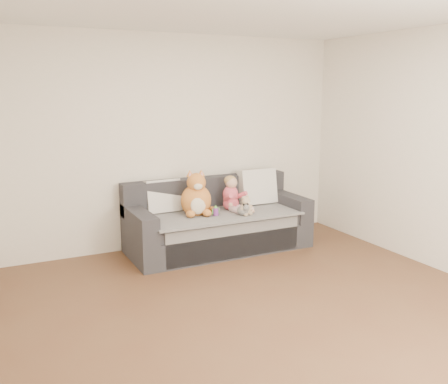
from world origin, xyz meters
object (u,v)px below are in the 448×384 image
sofa (217,224)px  teddy_bear (246,207)px  plush_cat (197,198)px  sippy_cup (216,210)px  toddler (233,196)px

sofa → teddy_bear: 0.47m
plush_cat → sippy_cup: bearing=-27.2°
toddler → sippy_cup: size_ratio=3.63×
toddler → sippy_cup: 0.35m
plush_cat → teddy_bear: size_ratio=2.37×
toddler → teddy_bear: bearing=-97.9°
toddler → plush_cat: 0.48m
sofa → sippy_cup: size_ratio=17.91×
plush_cat → sippy_cup: (0.18, -0.14, -0.14)m
plush_cat → teddy_bear: bearing=-17.6°
sofa → teddy_bear: bearing=-54.6°
sofa → sippy_cup: bearing=-120.1°
teddy_bear → sippy_cup: size_ratio=1.94×
plush_cat → teddy_bear: (0.51, -0.28, -0.11)m
teddy_bear → sippy_cup: 0.36m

